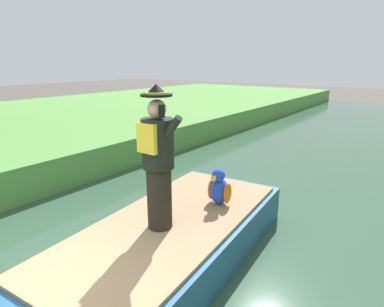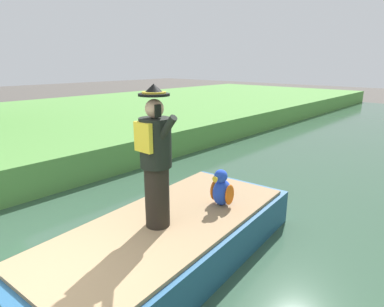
% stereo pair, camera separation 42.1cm
% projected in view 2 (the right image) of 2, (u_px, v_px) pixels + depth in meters
% --- Properties ---
extents(boat, '(2.18, 4.35, 0.61)m').
position_uv_depth(boat, '(169.00, 240.00, 4.51)').
color(boat, '#23517A').
rests_on(boat, canal_water).
extents(person_pirate, '(0.61, 0.42, 1.85)m').
position_uv_depth(person_pirate, '(156.00, 159.00, 4.05)').
color(person_pirate, black).
rests_on(person_pirate, boat).
extents(parrot_plush, '(0.36, 0.35, 0.57)m').
position_uv_depth(parrot_plush, '(222.00, 190.00, 4.85)').
color(parrot_plush, blue).
rests_on(parrot_plush, boat).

